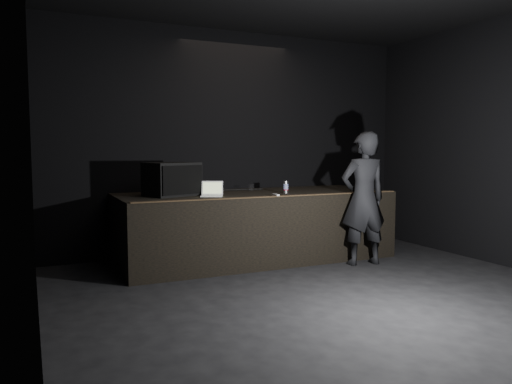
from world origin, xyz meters
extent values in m
plane|color=black|center=(0.00, 0.00, 0.00)|extent=(7.00, 7.00, 0.00)
cube|color=black|center=(0.00, 3.50, 1.75)|extent=(6.00, 0.10, 3.50)
cube|color=black|center=(-3.00, 0.00, 1.75)|extent=(0.10, 7.00, 3.50)
cube|color=black|center=(0.00, 2.73, 0.50)|extent=(4.00, 1.50, 1.00)
cube|color=brown|center=(0.00, 2.02, 1.01)|extent=(3.92, 0.10, 0.01)
cube|color=black|center=(-1.25, 2.73, 1.23)|extent=(0.81, 0.68, 0.46)
cube|color=black|center=(-1.17, 2.49, 1.23)|extent=(0.61, 0.24, 0.40)
cylinder|color=black|center=(-0.17, 3.18, 1.01)|extent=(0.98, 0.13, 0.02)
cube|color=white|center=(-0.79, 2.40, 1.01)|extent=(0.35, 0.30, 0.01)
cube|color=silver|center=(-0.79, 2.40, 1.02)|extent=(0.27, 0.21, 0.00)
cube|color=white|center=(-0.74, 2.52, 1.11)|extent=(0.29, 0.17, 0.19)
cube|color=gold|center=(-0.75, 2.51, 1.11)|extent=(0.25, 0.14, 0.15)
cylinder|color=silver|center=(0.35, 2.42, 1.09)|extent=(0.07, 0.07, 0.18)
cylinder|color=navy|center=(0.35, 2.42, 1.09)|extent=(0.08, 0.08, 0.08)
cylinder|color=#A20F27|center=(0.35, 2.42, 1.05)|extent=(0.08, 0.08, 0.01)
cylinder|color=white|center=(0.06, 2.99, 1.05)|extent=(0.08, 0.08, 0.10)
cube|color=white|center=(0.01, 2.08, 1.02)|extent=(0.04, 0.17, 0.03)
imported|color=black|center=(1.26, 1.78, 0.94)|extent=(0.74, 0.53, 1.88)
camera|label=1|loc=(-3.04, -3.96, 1.65)|focal=35.00mm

